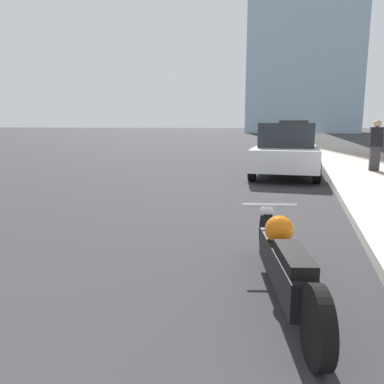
# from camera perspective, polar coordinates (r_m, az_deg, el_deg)

# --- Properties ---
(sidewalk) EXTENTS (3.47, 240.00, 0.15)m
(sidewalk) POSITION_cam_1_polar(r_m,az_deg,el_deg) (39.44, 19.76, 7.39)
(sidewalk) COLOR #B2ADA3
(sidewalk) RESTS_ON ground_plane
(motorcycle) EXTENTS (0.88, 2.54, 0.71)m
(motorcycle) POSITION_cam_1_polar(r_m,az_deg,el_deg) (3.66, 13.84, -10.11)
(motorcycle) COLOR black
(motorcycle) RESTS_ON ground_plane
(parked_car_white) EXTENTS (1.99, 3.97, 1.65)m
(parked_car_white) POSITION_cam_1_polar(r_m,az_deg,el_deg) (12.01, 14.12, 6.14)
(parked_car_white) COLOR silver
(parked_car_white) RESTS_ON ground_plane
(parked_car_yellow) EXTENTS (2.24, 4.61, 1.85)m
(parked_car_yellow) POSITION_cam_1_polar(r_m,az_deg,el_deg) (22.94, 14.96, 8.14)
(parked_car_yellow) COLOR gold
(parked_car_yellow) RESTS_ON ground_plane
(parked_car_green) EXTENTS (2.14, 4.01, 1.63)m
(parked_car_green) POSITION_cam_1_polar(r_m,az_deg,el_deg) (33.60, 15.54, 8.48)
(parked_car_green) COLOR #1E6B33
(parked_car_green) RESTS_ON ground_plane
(pedestrian) EXTENTS (0.36, 0.22, 1.61)m
(pedestrian) POSITION_cam_1_polar(r_m,az_deg,el_deg) (13.31, 26.20, 6.43)
(pedestrian) COLOR #38383D
(pedestrian) RESTS_ON sidewalk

